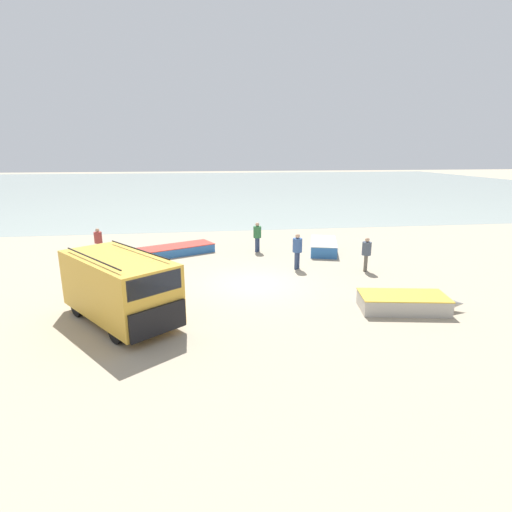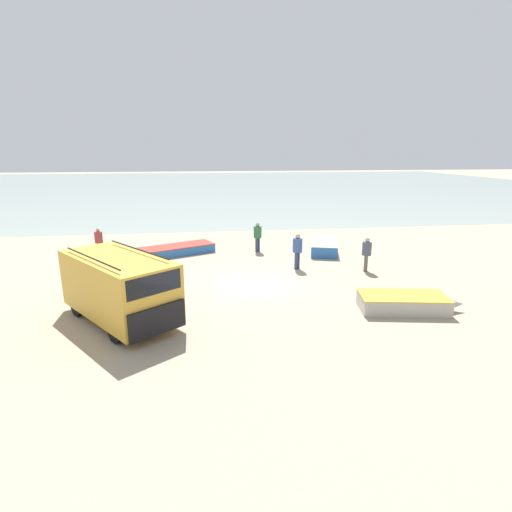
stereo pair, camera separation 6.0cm
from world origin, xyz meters
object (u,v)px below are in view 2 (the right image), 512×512
(parked_van, at_px, (119,286))
(fishing_rowboat_2, at_px, (172,251))
(fisherman_1, at_px, (99,240))
(fisherman_2, at_px, (367,251))
(fishing_rowboat_0, at_px, (406,303))
(fisherman_3, at_px, (297,248))
(fishing_rowboat_1, at_px, (324,246))
(fisherman_0, at_px, (258,234))

(parked_van, relative_size, fishing_rowboat_2, 0.94)
(fisherman_1, relative_size, fisherman_2, 0.96)
(fishing_rowboat_0, xyz_separation_m, fisherman_2, (0.50, 4.88, 0.69))
(fishing_rowboat_2, xyz_separation_m, fisherman_1, (-3.88, 0.17, 0.70))
(parked_van, height_order, fisherman_2, parked_van)
(fisherman_1, bearing_deg, fisherman_3, 129.69)
(fishing_rowboat_1, xyz_separation_m, fisherman_0, (-3.79, 0.44, 0.69))
(fisherman_0, bearing_deg, fishing_rowboat_2, 47.28)
(parked_van, relative_size, fisherman_3, 2.82)
(fishing_rowboat_0, xyz_separation_m, fisherman_0, (-4.14, 9.40, 0.72))
(fishing_rowboat_2, bearing_deg, fisherman_2, 129.61)
(fishing_rowboat_1, xyz_separation_m, fisherman_1, (-12.54, 0.54, 0.62))
(fisherman_2, bearing_deg, fisherman_3, -162.01)
(parked_van, relative_size, fishing_rowboat_0, 1.29)
(fisherman_3, bearing_deg, fishing_rowboat_0, -18.11)
(fishing_rowboat_0, distance_m, fisherman_3, 6.36)
(fishing_rowboat_1, bearing_deg, fisherman_2, -152.28)
(fisherman_0, distance_m, fisherman_2, 6.47)
(parked_van, distance_m, fisherman_2, 11.46)
(fishing_rowboat_0, height_order, fisherman_0, fisherman_0)
(fisherman_3, bearing_deg, fisherman_0, 158.06)
(fishing_rowboat_1, relative_size, fishing_rowboat_2, 0.75)
(fishing_rowboat_2, relative_size, fisherman_2, 3.20)
(fisherman_2, xyz_separation_m, fisherman_3, (-3.19, 0.83, 0.06))
(fisherman_0, bearing_deg, fishing_rowboat_1, -140.25)
(fishing_rowboat_0, height_order, fisherman_2, fisherman_2)
(fishing_rowboat_2, relative_size, fisherman_0, 3.11)
(parked_van, relative_size, fisherman_2, 3.00)
(fisherman_3, bearing_deg, fisherman_2, 32.04)
(fishing_rowboat_0, distance_m, fisherman_0, 10.29)
(parked_van, bearing_deg, fisherman_3, 87.79)
(fishing_rowboat_1, bearing_deg, parked_van, 147.01)
(fishing_rowboat_1, distance_m, fisherman_0, 3.88)
(fisherman_1, height_order, fisherman_3, fisherman_3)
(parked_van, height_order, fishing_rowboat_0, parked_van)
(fisherman_0, xyz_separation_m, fisherman_1, (-8.74, 0.10, -0.07))
(fishing_rowboat_0, bearing_deg, fisherman_1, 153.60)
(fisherman_0, bearing_deg, fishing_rowboat_0, 160.20)
(fishing_rowboat_0, bearing_deg, fishing_rowboat_2, 143.99)
(parked_van, bearing_deg, fisherman_2, 75.09)
(fishing_rowboat_0, bearing_deg, parked_van, -172.78)
(fishing_rowboat_2, bearing_deg, fishing_rowboat_1, 152.23)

